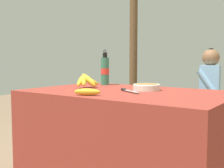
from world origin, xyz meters
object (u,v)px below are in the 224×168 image
(loose_banana_front, at_px, (87,92))
(seated_vendor, at_px, (206,90))
(wooden_bench, at_px, (206,114))
(support_post_near, at_px, (133,52))
(serving_bowl, at_px, (147,87))
(banana_bunch_green, at_px, (167,100))
(knife, at_px, (127,90))
(banana_bunch_ripe, at_px, (86,80))
(water_bottle, at_px, (105,71))

(loose_banana_front, height_order, seated_vendor, seated_vendor)
(wooden_bench, xyz_separation_m, support_post_near, (-1.23, 0.42, 0.74))
(serving_bowl, relative_size, seated_vendor, 0.18)
(loose_banana_front, xyz_separation_m, banana_bunch_green, (-0.29, 1.85, -0.29))
(serving_bowl, bearing_deg, seated_vendor, 88.06)
(serving_bowl, distance_m, wooden_bench, 1.42)
(loose_banana_front, distance_m, banana_bunch_green, 1.90)
(knife, height_order, wooden_bench, knife)
(banana_bunch_ripe, distance_m, knife, 0.44)
(serving_bowl, relative_size, water_bottle, 0.64)
(water_bottle, distance_m, support_post_near, 1.72)
(support_post_near, bearing_deg, water_bottle, -67.61)
(seated_vendor, bearing_deg, wooden_bench, -100.81)
(banana_bunch_ripe, bearing_deg, knife, -6.34)
(knife, xyz_separation_m, seated_vendor, (0.11, 1.48, -0.12))
(serving_bowl, distance_m, seated_vendor, 1.32)
(banana_bunch_green, height_order, support_post_near, support_post_near)
(loose_banana_front, xyz_separation_m, wooden_bench, (0.20, 1.85, -0.42))
(wooden_bench, bearing_deg, banana_bunch_green, 179.98)
(loose_banana_front, bearing_deg, banana_bunch_ripe, 131.52)
(banana_bunch_green, bearing_deg, wooden_bench, -0.02)
(serving_bowl, xyz_separation_m, support_post_near, (-1.19, 1.77, 0.32))
(water_bottle, relative_size, loose_banana_front, 1.84)
(loose_banana_front, distance_m, support_post_near, 2.51)
(knife, height_order, banana_bunch_green, knife)
(loose_banana_front, relative_size, banana_bunch_green, 0.68)
(serving_bowl, height_order, wooden_bench, serving_bowl)
(banana_bunch_ripe, bearing_deg, seated_vendor, 69.40)
(knife, height_order, seated_vendor, seated_vendor)
(serving_bowl, distance_m, knife, 0.18)
(seated_vendor, distance_m, banana_bunch_green, 0.52)
(water_bottle, xyz_separation_m, seated_vendor, (0.58, 1.12, -0.24))
(water_bottle, xyz_separation_m, banana_bunch_green, (0.09, 1.16, -0.40))
(wooden_bench, distance_m, support_post_near, 1.50)
(knife, bearing_deg, support_post_near, 150.65)
(loose_banana_front, relative_size, knife, 0.78)
(banana_bunch_ripe, xyz_separation_m, wooden_bench, (0.54, 1.47, -0.46))
(serving_bowl, height_order, seated_vendor, seated_vendor)
(banana_bunch_ripe, relative_size, banana_bunch_green, 1.03)
(serving_bowl, relative_size, banana_bunch_green, 0.80)
(banana_bunch_green, bearing_deg, banana_bunch_ripe, -91.91)
(serving_bowl, bearing_deg, wooden_bench, 88.14)
(loose_banana_front, height_order, knife, loose_banana_front)
(banana_bunch_ripe, distance_m, serving_bowl, 0.51)
(banana_bunch_ripe, xyz_separation_m, water_bottle, (-0.04, 0.31, 0.07))
(water_bottle, height_order, knife, water_bottle)
(water_bottle, distance_m, wooden_bench, 1.40)
(wooden_bench, relative_size, seated_vendor, 1.68)
(knife, xyz_separation_m, banana_bunch_green, (-0.38, 1.52, -0.28))
(serving_bowl, bearing_deg, banana_bunch_ripe, -166.11)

